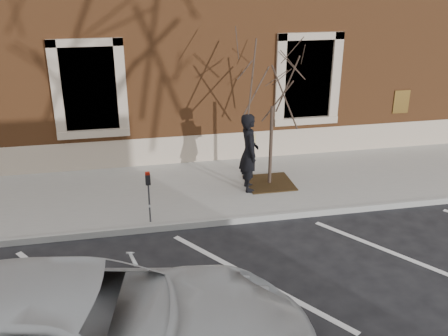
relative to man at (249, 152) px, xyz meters
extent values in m
plane|color=#28282B|center=(-0.79, -1.39, -1.13)|extent=(120.00, 120.00, 0.00)
cube|color=#A8A59E|center=(-0.79, 0.36, -1.06)|extent=(40.00, 3.50, 0.15)
cube|color=#9E9E99|center=(-0.79, -1.44, -1.06)|extent=(40.00, 0.12, 0.15)
cube|color=brown|center=(-0.79, 6.36, 2.87)|extent=(40.00, 8.50, 8.00)
cube|color=tan|center=(-0.79, 2.14, -0.58)|extent=(40.00, 0.06, 0.80)
cube|color=black|center=(-3.79, 2.26, 1.27)|extent=(1.40, 0.30, 2.20)
cube|color=tan|center=(-3.79, 2.09, 0.07)|extent=(1.90, 0.20, 0.20)
cube|color=black|center=(2.21, 2.26, 1.27)|extent=(1.40, 0.30, 2.20)
cube|color=tan|center=(2.21, 2.09, 0.07)|extent=(1.90, 0.20, 0.20)
imported|color=black|center=(0.00, 0.00, 0.00)|extent=(0.51, 0.74, 1.97)
cylinder|color=#595B60|center=(-2.54, -1.27, -0.53)|extent=(0.04, 0.04, 0.90)
cube|color=black|center=(-2.54, -1.27, 0.03)|extent=(0.11, 0.08, 0.23)
cube|color=#A8170B|center=(-2.54, -1.27, 0.18)|extent=(0.10, 0.08, 0.05)
cube|color=white|center=(-2.54, -1.31, -0.58)|extent=(0.05, 0.00, 0.06)
cube|color=#392612|center=(0.62, 0.22, -0.97)|extent=(1.17, 1.17, 0.03)
cylinder|color=#3F2C26|center=(0.62, 0.22, 0.04)|extent=(0.09, 0.09, 2.05)
camera|label=1|loc=(-2.86, -11.14, 4.31)|focal=40.00mm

